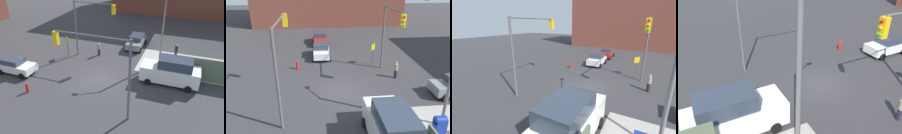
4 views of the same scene
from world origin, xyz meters
TOP-DOWN VIEW (x-y plane):
  - ground_plane at (0.00, 0.00)m, footprint 120.00×120.00m
  - building_brick_west at (-32.00, 0.35)m, footprint 16.00×28.00m
  - traffic_signal_nw_corner at (-2.63, 4.50)m, footprint 4.96×0.36m
  - traffic_signal_se_corner at (2.24, -4.50)m, footprint 5.88×0.36m
  - street_lamp_corner at (4.89, 5.61)m, footprint 2.43×1.53m
  - warning_sign_two_way at (-5.40, 3.80)m, footprint 0.48×0.48m
  - fire_hydrant at (-5.00, -4.20)m, footprint 0.26×0.26m
  - hatchback_red at (-14.18, -1.62)m, footprint 4.45×2.02m
  - coupe_white at (-8.48, -1.63)m, footprint 4.01×2.02m
  - van_white_delivery at (6.84, 1.80)m, footprint 5.40×2.32m
  - pedestrian_waiting at (-2.00, 5.20)m, footprint 0.36×0.36m

SIDE VIEW (x-z plane):
  - ground_plane at x=0.00m, z-range 0.00..0.00m
  - fire_hydrant at x=-5.00m, z-range 0.02..0.96m
  - coupe_white at x=-8.48m, z-range 0.03..1.65m
  - pedestrian_waiting at x=-2.00m, z-range 0.03..1.66m
  - hatchback_red at x=-14.18m, z-range 0.03..1.65m
  - van_white_delivery at x=6.84m, z-range -0.03..2.59m
  - warning_sign_two_way at x=-5.40m, z-range 0.44..2.84m
  - traffic_signal_nw_corner at x=-2.63m, z-range 1.35..7.85m
  - traffic_signal_se_corner at x=2.24m, z-range 1.40..7.90m
  - street_lamp_corner at x=4.89m, z-range 0.70..8.70m
  - building_brick_west at x=-32.00m, z-range 0.00..18.16m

